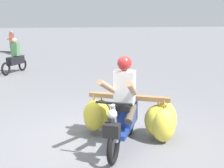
% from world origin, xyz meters
% --- Properties ---
extents(ground_plane, '(120.00, 120.00, 0.00)m').
position_xyz_m(ground_plane, '(0.00, 0.00, 0.00)').
color(ground_plane, slate).
extents(motorbike_main_loaded, '(1.79, 1.86, 1.58)m').
position_xyz_m(motorbike_main_loaded, '(0.61, -0.05, 0.47)').
color(motorbike_main_loaded, black).
rests_on(motorbike_main_loaded, ground).
extents(motorbike_distant_ahead_left, '(0.50, 1.62, 1.40)m').
position_xyz_m(motorbike_distant_ahead_left, '(-3.41, 14.17, 0.57)').
color(motorbike_distant_ahead_left, black).
rests_on(motorbike_distant_ahead_left, ground).
extents(motorbike_distant_ahead_right, '(0.88, 1.47, 1.40)m').
position_xyz_m(motorbike_distant_ahead_right, '(-2.35, 7.29, 0.57)').
color(motorbike_distant_ahead_right, black).
rests_on(motorbike_distant_ahead_right, ground).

